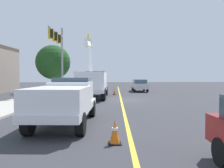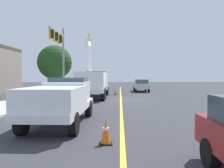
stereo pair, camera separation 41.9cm
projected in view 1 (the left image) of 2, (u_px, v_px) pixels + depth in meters
name	position (u px, v px, depth m)	size (l,w,h in m)	color
ground	(121.00, 100.00, 19.11)	(120.00, 120.00, 0.00)	#38383D
sidewalk_far_side	(33.00, 99.00, 19.24)	(60.00, 3.60, 0.12)	#B2ADA3
lane_centre_stripe	(121.00, 100.00, 19.11)	(50.00, 0.16, 0.01)	yellow
utility_bucket_truck	(94.00, 82.00, 21.50)	(8.38, 3.18, 6.63)	white
service_pickup_truck	(66.00, 99.00, 9.45)	(5.76, 2.56, 2.06)	white
passing_minivan	(140.00, 85.00, 30.11)	(4.94, 2.29, 1.69)	silver
traffic_cone_leading	(115.00, 132.00, 6.72)	(0.40, 0.40, 0.77)	black
traffic_cone_mid_front	(115.00, 91.00, 24.84)	(0.40, 0.40, 0.83)	black
traffic_signal_mast	(59.00, 47.00, 24.25)	(5.31, 0.82, 7.94)	gray
street_tree_right	(53.00, 62.00, 28.46)	(4.54, 4.54, 6.27)	brown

